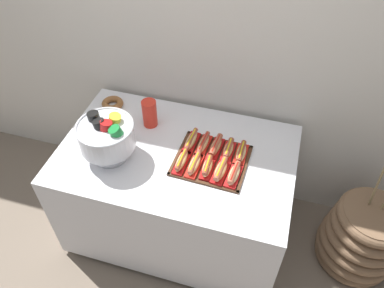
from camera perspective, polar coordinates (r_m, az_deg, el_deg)
The scene contains 18 objects.
ground_plane at distance 2.80m, azimuth -1.92°, elevation -12.05°, with size 10.00×10.00×0.00m, color #7A6B5B.
back_wall at distance 2.26m, azimuth 1.45°, elevation 17.57°, with size 6.00×0.10×2.60m, color silver.
buffet_table at distance 2.47m, azimuth -2.14°, elevation -7.07°, with size 1.37×0.87×0.76m.
floor_vase at distance 2.68m, azimuth 24.26°, elevation -12.62°, with size 0.51×0.51×0.92m.
serving_tray at distance 2.14m, azimuth 2.95°, elevation -2.52°, with size 0.42×0.38×0.01m.
hot_dog_0 at distance 2.10m, azimuth -1.59°, elevation -2.60°, with size 0.06×0.18×0.06m.
hot_dog_1 at distance 2.09m, azimuth 0.36°, elevation -3.12°, with size 0.07×0.19×0.06m.
hot_dog_2 at distance 2.07m, azimuth 2.33°, elevation -3.54°, with size 0.06×0.16×0.06m.
hot_dog_3 at distance 2.06m, azimuth 4.34°, elevation -4.03°, with size 0.08×0.18×0.06m.
hot_dog_4 at distance 2.05m, azimuth 6.36°, elevation -4.58°, with size 0.08×0.18×0.06m.
hot_dog_5 at distance 2.21m, azimuth -0.15°, elevation 0.46°, with size 0.07×0.19×0.06m.
hot_dog_6 at distance 2.19m, azimuth 1.71°, elevation -0.02°, with size 0.07×0.19×0.06m.
hot_dog_7 at distance 2.18m, azimuth 3.60°, elevation -0.41°, with size 0.08×0.18×0.06m.
hot_dog_8 at distance 2.17m, azimuth 5.50°, elevation -0.89°, with size 0.07×0.16×0.06m.
hot_dog_9 at distance 2.16m, azimuth 7.42°, elevation -1.38°, with size 0.07×0.17×0.06m.
punch_bowl at distance 2.11m, azimuth -12.79°, elevation 1.30°, with size 0.32×0.32×0.28m.
cup_stack at distance 2.32m, azimuth -6.42°, elevation 4.63°, with size 0.09×0.09×0.18m.
donut at distance 2.54m, azimuth -11.93°, elevation 5.99°, with size 0.14×0.14×0.04m.
Camera 1 is at (0.51, -1.41, 2.36)m, focal length 35.27 mm.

